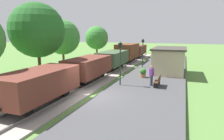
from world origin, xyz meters
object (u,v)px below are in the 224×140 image
object	(u,v)px
bench_near_hut	(158,81)
bench_down_platform	(169,62)
potted_planter	(143,73)
tree_field_left	(97,38)
freight_train	(114,58)
person_waiting	(152,75)
lamp_post_near	(120,55)
station_hut	(169,60)
tree_trackside_mid	(37,30)
lamp_post_far	(143,48)
tree_trackside_far	(63,37)

from	to	relation	value
bench_near_hut	bench_down_platform	distance (m)	11.22
potted_planter	tree_field_left	size ratio (longest dim) A/B	0.16
freight_train	bench_down_platform	xyz separation A→B (m)	(6.41, 4.29, -0.74)
person_waiting	lamp_post_near	bearing A→B (deg)	39.68
bench_near_hut	station_hut	bearing A→B (deg)	86.60
bench_down_platform	bench_near_hut	bearing A→B (deg)	-90.00
tree_trackside_mid	person_waiting	bearing A→B (deg)	13.56
bench_near_hut	person_waiting	size ratio (longest dim) A/B	0.88
station_hut	tree_field_left	world-z (taller)	tree_field_left
person_waiting	tree_field_left	bearing A→B (deg)	-25.34
freight_train	tree_trackside_mid	xyz separation A→B (m)	(-3.69, -9.15, 3.38)
freight_train	lamp_post_near	distance (m)	8.37
freight_train	potted_planter	world-z (taller)	freight_train
bench_down_platform	potted_planter	distance (m)	8.50
potted_planter	lamp_post_near	world-z (taller)	lamp_post_near
freight_train	lamp_post_far	bearing A→B (deg)	26.65
tree_trackside_far	tree_field_left	world-z (taller)	tree_trackside_far
bench_near_hut	person_waiting	world-z (taller)	person_waiting
tree_trackside_mid	tree_trackside_far	size ratio (longest dim) A/B	1.15
bench_down_platform	lamp_post_near	distance (m)	12.42
lamp_post_near	tree_field_left	distance (m)	15.72
tree_field_left	tree_trackside_mid	bearing A→B (deg)	-85.04
tree_trackside_mid	tree_field_left	xyz separation A→B (m)	(-1.29, 14.89, -0.97)
lamp_post_near	tree_field_left	bearing A→B (deg)	122.03
tree_field_left	lamp_post_far	bearing A→B (deg)	-26.03
lamp_post_near	tree_trackside_mid	xyz separation A→B (m)	(-7.03, -1.59, 2.04)
bench_down_platform	lamp_post_far	world-z (taller)	lamp_post_far
lamp_post_near	lamp_post_far	xyz separation A→B (m)	(0.00, 9.23, 0.00)
bench_near_hut	tree_field_left	bearing A→B (deg)	131.98
station_hut	bench_near_hut	size ratio (longest dim) A/B	3.87
freight_train	bench_near_hut	bearing A→B (deg)	-47.21
tree_trackside_far	bench_near_hut	bearing A→B (deg)	-21.89
bench_down_platform	lamp_post_near	world-z (taller)	lamp_post_near
bench_down_platform	tree_trackside_mid	bearing A→B (deg)	-126.94
freight_train	bench_near_hut	world-z (taller)	freight_train
freight_train	lamp_post_near	size ratio (longest dim) A/B	8.81
potted_planter	tree_field_left	bearing A→B (deg)	134.47
freight_train	lamp_post_far	distance (m)	3.96
freight_train	station_hut	distance (m)	6.82
lamp_post_far	tree_field_left	xyz separation A→B (m)	(-8.32, 4.06, 1.07)
person_waiting	lamp_post_near	size ratio (longest dim) A/B	0.46
lamp_post_far	tree_field_left	world-z (taller)	tree_field_left
person_waiting	tree_trackside_mid	distance (m)	10.49
lamp_post_near	tree_trackside_mid	world-z (taller)	tree_trackside_mid
lamp_post_far	lamp_post_near	bearing A→B (deg)	-90.00
tree_field_left	tree_trackside_far	bearing A→B (deg)	-98.94
bench_down_platform	tree_field_left	world-z (taller)	tree_field_left
station_hut	bench_down_platform	xyz separation A→B (m)	(-0.38, 4.75, -0.93)
bench_near_hut	potted_planter	size ratio (longest dim) A/B	1.64
lamp_post_far	tree_field_left	distance (m)	9.32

